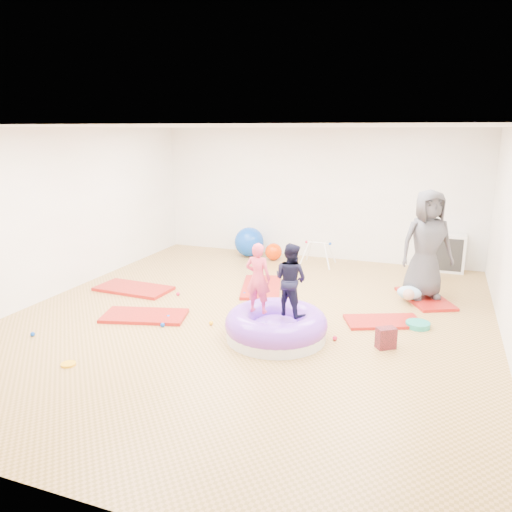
% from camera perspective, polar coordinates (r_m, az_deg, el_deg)
% --- Properties ---
extents(room, '(7.01, 8.01, 2.81)m').
position_cam_1_polar(room, '(7.18, -0.84, 3.31)').
color(room, tan).
rests_on(room, ground).
extents(gym_mat_front_left, '(1.36, 0.92, 0.05)m').
position_cam_1_polar(gym_mat_front_left, '(7.78, -12.61, -6.68)').
color(gym_mat_front_left, red).
rests_on(gym_mat_front_left, ground).
extents(gym_mat_mid_left, '(1.35, 0.72, 0.06)m').
position_cam_1_polar(gym_mat_mid_left, '(9.10, -13.81, -3.64)').
color(gym_mat_mid_left, red).
rests_on(gym_mat_mid_left, ground).
extents(gym_mat_center_back, '(1.01, 1.45, 0.05)m').
position_cam_1_polar(gym_mat_center_back, '(8.92, 0.62, -3.58)').
color(gym_mat_center_back, red).
rests_on(gym_mat_center_back, ground).
extents(gym_mat_right, '(1.21, 0.93, 0.05)m').
position_cam_1_polar(gym_mat_right, '(7.63, 14.33, -7.26)').
color(gym_mat_right, red).
rests_on(gym_mat_right, ground).
extents(gym_mat_rear_right, '(1.07, 1.33, 0.05)m').
position_cam_1_polar(gym_mat_rear_right, '(8.82, 18.74, -4.61)').
color(gym_mat_rear_right, red).
rests_on(gym_mat_rear_right, ground).
extents(inflatable_cushion, '(1.40, 1.40, 0.44)m').
position_cam_1_polar(inflatable_cushion, '(6.83, 2.31, -8.05)').
color(inflatable_cushion, silver).
rests_on(inflatable_cushion, ground).
extents(child_pink, '(0.36, 0.24, 0.96)m').
position_cam_1_polar(child_pink, '(6.66, 0.23, -2.12)').
color(child_pink, '#E23E5C').
rests_on(child_pink, inflatable_cushion).
extents(child_navy, '(0.57, 0.51, 0.98)m').
position_cam_1_polar(child_navy, '(6.59, 3.98, -2.27)').
color(child_navy, black).
rests_on(child_navy, inflatable_cushion).
extents(adult_caregiver, '(1.04, 0.90, 1.79)m').
position_cam_1_polar(adult_caregiver, '(8.60, 18.94, 1.28)').
color(adult_caregiver, '#3F3E44').
rests_on(adult_caregiver, gym_mat_rear_right).
extents(infant, '(0.39, 0.40, 0.23)m').
position_cam_1_polar(infant, '(8.55, 17.10, -4.07)').
color(infant, '#96C1E9').
rests_on(infant, gym_mat_rear_right).
extents(ball_pit_balls, '(3.99, 2.68, 0.06)m').
position_cam_1_polar(ball_pit_balls, '(7.47, -4.95, -7.25)').
color(ball_pit_balls, red).
rests_on(ball_pit_balls, ground).
extents(exercise_ball_blue, '(0.65, 0.65, 0.65)m').
position_cam_1_polar(exercise_ball_blue, '(11.11, -0.78, 1.62)').
color(exercise_ball_blue, '#0B41B7').
rests_on(exercise_ball_blue, ground).
extents(exercise_ball_orange, '(0.37, 0.37, 0.37)m').
position_cam_1_polar(exercise_ball_orange, '(10.82, 2.02, 0.50)').
color(exercise_ball_orange, '#E13300').
rests_on(exercise_ball_orange, ground).
extents(infant_play_gym, '(0.67, 0.63, 0.51)m').
position_cam_1_polar(infant_play_gym, '(10.37, 7.09, 0.67)').
color(infant_play_gym, white).
rests_on(infant_play_gym, ground).
extents(cube_shelf, '(0.75, 0.37, 0.75)m').
position_cam_1_polar(cube_shelf, '(10.63, 20.77, 0.36)').
color(cube_shelf, white).
rests_on(cube_shelf, ground).
extents(balance_disc, '(0.34, 0.34, 0.08)m').
position_cam_1_polar(balance_disc, '(7.60, 18.00, -7.48)').
color(balance_disc, teal).
rests_on(balance_disc, ground).
extents(backpack, '(0.29, 0.26, 0.28)m').
position_cam_1_polar(backpack, '(6.76, 14.63, -9.05)').
color(backpack, maroon).
rests_on(backpack, ground).
extents(yellow_toy, '(0.18, 0.18, 0.03)m').
position_cam_1_polar(yellow_toy, '(6.57, -20.65, -11.50)').
color(yellow_toy, '#FFB40E').
rests_on(yellow_toy, ground).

